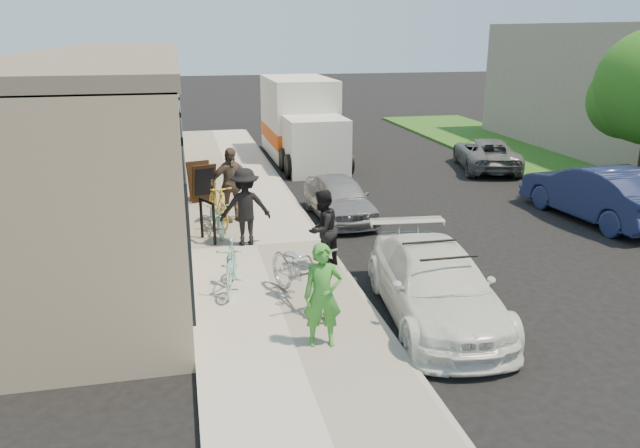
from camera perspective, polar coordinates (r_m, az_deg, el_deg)
ground at (r=11.76m, az=5.80°, el=-6.59°), size 120.00×120.00×0.00m
sidewalk at (r=14.06m, az=-5.84°, el=-2.19°), size 3.00×34.00×0.15m
curb at (r=14.31m, az=0.33°, el=-1.78°), size 0.12×34.00×0.13m
storefront at (r=18.43m, az=-18.15°, el=8.30°), size 3.60×20.00×4.22m
bike_rack at (r=14.26m, az=-10.26°, el=0.70°), size 0.32×0.64×0.97m
sandwich_board at (r=17.66m, az=-10.73°, el=3.80°), size 0.82×0.83×1.09m
sedan_white at (r=10.80m, az=10.51°, el=-5.47°), size 2.15×4.42×1.28m
sedan_silver at (r=16.24m, az=1.79°, el=2.42°), size 1.49×3.41×1.14m
moving_truck at (r=23.75m, az=-1.69°, el=9.08°), size 2.36×6.17×3.02m
far_car_blue at (r=17.64m, az=23.99°, el=2.64°), size 1.98×4.55×1.46m
far_car_gray at (r=22.94m, az=14.95°, el=6.21°), size 2.81×4.32×1.11m
tandem_bike at (r=10.90m, az=-1.70°, el=-4.44°), size 1.38×2.25×1.12m
woman_rider at (r=9.37m, az=0.25°, el=-6.55°), size 0.63×0.46×1.61m
man_standing at (r=12.41m, az=0.19°, el=-0.49°), size 0.99×0.98×1.61m
cruiser_bike_a at (r=11.58m, az=-8.13°, el=-3.79°), size 0.70×1.59×0.92m
cruiser_bike_b at (r=14.80m, az=-9.39°, el=0.63°), size 0.73×1.60×0.81m
cruiser_bike_c at (r=15.43m, az=-9.30°, el=1.84°), size 0.82×1.85×1.08m
bystander_a at (r=13.86m, az=-6.85°, el=1.58°), size 1.13×0.66×1.74m
bystander_b at (r=15.65m, az=-8.18°, el=3.60°), size 1.18×0.76×1.86m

